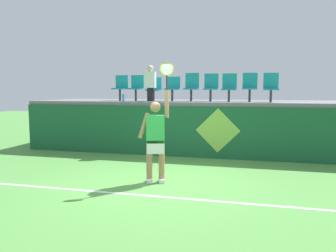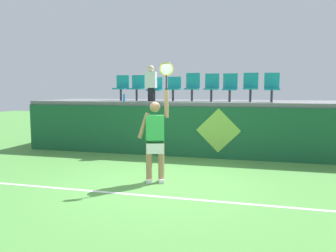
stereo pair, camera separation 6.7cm
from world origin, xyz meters
name	(u,v)px [view 1 (the left image)]	position (x,y,z in m)	size (l,w,h in m)	color
ground_plane	(158,184)	(0.00, 0.00, 0.00)	(40.00, 40.00, 0.00)	#519342
court_back_wall	(186,132)	(0.00, 3.00, 0.74)	(10.46, 0.20, 1.49)	#195633
spectator_platform	(194,103)	(0.00, 4.37, 1.55)	(10.46, 2.85, 0.12)	slate
court_baseline_stripe	(146,195)	(0.00, -0.80, 0.00)	(9.42, 0.08, 0.01)	white
tennis_player	(156,138)	(-0.07, 0.12, 0.97)	(0.73, 0.36, 2.54)	white
tennis_ball	(161,176)	(-0.07, 0.50, 0.03)	(0.07, 0.07, 0.07)	#D1E533
water_bottle	(123,98)	(-1.97, 3.07, 1.72)	(0.08, 0.08, 0.23)	#338CE5
stadium_chair_0	(121,86)	(-2.38, 3.87, 2.08)	(0.44, 0.42, 0.85)	#38383D
stadium_chair_1	(136,86)	(-1.82, 3.87, 2.08)	(0.44, 0.42, 0.84)	#38383D
stadium_chair_2	(154,88)	(-1.22, 3.86, 2.03)	(0.44, 0.42, 0.77)	#38383D
stadium_chair_3	(173,87)	(-0.59, 3.86, 2.05)	(0.44, 0.42, 0.78)	#38383D
stadium_chair_4	(192,86)	(0.02, 3.87, 2.09)	(0.44, 0.42, 0.89)	#38383D
stadium_chair_5	(211,86)	(0.62, 3.87, 2.08)	(0.44, 0.42, 0.87)	#38383D
stadium_chair_6	(229,86)	(1.19, 3.87, 2.07)	(0.44, 0.42, 0.86)	#38383D
stadium_chair_7	(250,86)	(1.80, 3.87, 2.09)	(0.44, 0.42, 0.88)	#38383D
stadium_chair_8	(271,86)	(2.41, 3.87, 2.07)	(0.44, 0.42, 0.87)	#38383D
spectator_0	(150,83)	(-1.22, 3.44, 2.19)	(0.34, 0.20, 1.12)	black
wall_signage_mount	(217,159)	(0.95, 2.89, 0.00)	(1.27, 0.01, 1.45)	#195633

